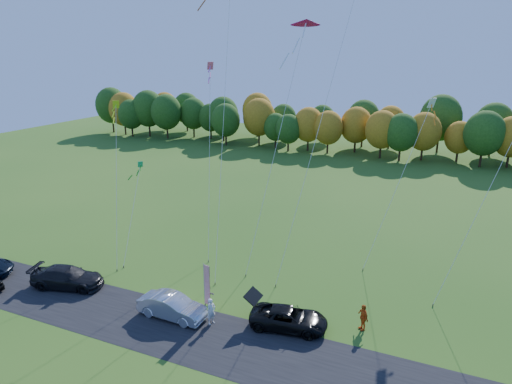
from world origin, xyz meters
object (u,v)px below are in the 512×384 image
at_px(black_suv, 289,318).
at_px(person_east, 363,317).
at_px(feather_flag, 206,284).
at_px(silver_sedan, 172,307).

distance_m(black_suv, person_east, 4.94).
xyz_separation_m(person_east, feather_flag, (-10.36, -2.66, 1.50)).
bearing_deg(feather_flag, silver_sedan, -150.96).
relative_size(silver_sedan, person_east, 2.68).
distance_m(person_east, feather_flag, 10.81).
bearing_deg(black_suv, feather_flag, 89.29).
bearing_deg(silver_sedan, black_suv, -74.44).
xyz_separation_m(silver_sedan, feather_flag, (2.12, 1.18, 1.61)).
height_order(silver_sedan, person_east, person_east).
relative_size(black_suv, feather_flag, 1.31).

